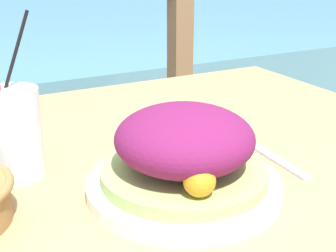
% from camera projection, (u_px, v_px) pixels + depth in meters
% --- Properties ---
extents(patio_table, '(0.97, 0.91, 0.75)m').
position_uv_depth(patio_table, '(188.00, 210.00, 0.80)').
color(patio_table, tan).
rests_on(patio_table, ground_plane).
extents(railing_fence, '(2.80, 0.08, 1.06)m').
position_uv_depth(railing_fence, '(53.00, 53.00, 1.47)').
color(railing_fence, brown).
rests_on(railing_fence, ground_plane).
extents(salad_plate, '(0.27, 0.27, 0.12)m').
position_uv_depth(salad_plate, '(185.00, 157.00, 0.63)').
color(salad_plate, white).
rests_on(salad_plate, patio_table).
extents(drink_glass, '(0.09, 0.08, 0.24)m').
position_uv_depth(drink_glass, '(14.00, 133.00, 0.68)').
color(drink_glass, silver).
rests_on(drink_glass, patio_table).
extents(fork, '(0.02, 0.18, 0.00)m').
position_uv_depth(fork, '(270.00, 156.00, 0.76)').
color(fork, silver).
rests_on(fork, patio_table).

